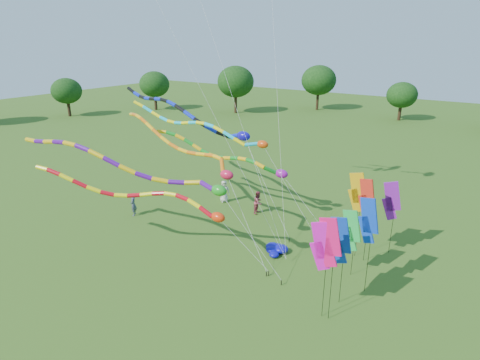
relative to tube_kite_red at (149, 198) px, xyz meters
The scene contains 20 objects.
ground 5.92m from the tube_kite_red, ahead, with size 160.00×160.00×0.00m, color #2C5917.
tree_ring 5.21m from the tube_kite_red, 121.06° to the left, with size 116.29×120.16×9.47m.
tube_kite_red is the anchor object (origin of this frame).
tube_kite_orange 4.93m from the tube_kite_red, 104.57° to the left, with size 14.92×4.45×7.77m.
tube_kite_purple 1.92m from the tube_kite_red, 144.81° to the right, with size 16.02×3.76×7.58m.
tube_kite_blue 8.99m from the tube_kite_red, 114.28° to the left, with size 17.65×3.45×9.05m.
tube_kite_cyan 7.33m from the tube_kite_red, 97.84° to the left, with size 14.56×1.51×8.50m.
tube_kite_green 8.29m from the tube_kite_red, 88.51° to the left, with size 13.25×1.76×6.29m.
banner_pole_red 12.42m from the tube_kite_red, 33.08° to the left, with size 1.14×0.38×5.13m.
banner_pole_magenta_a 10.36m from the tube_kite_red, ahead, with size 1.14×0.40×4.97m.
banner_pole_blue_b 12.02m from the tube_kite_red, 18.16° to the left, with size 1.15×0.35×5.23m.
banner_pole_green 11.42m from the tube_kite_red, 25.02° to the left, with size 1.16×0.15×3.92m.
banner_pole_violet 14.20m from the tube_kite_red, 36.44° to the left, with size 1.13×0.44×4.68m.
banner_pole_orange 12.00m from the tube_kite_red, 35.33° to the left, with size 1.16×0.10×5.35m.
banner_pole_magenta_b 10.68m from the tube_kite_red, ahead, with size 1.16×0.12×5.22m.
banner_pole_blue_a 10.85m from the tube_kite_red, 10.90° to the left, with size 1.16×0.12×4.65m.
blue_nylon_heap 8.05m from the tube_kite_red, 38.62° to the left, with size 1.66×1.24×0.50m.
person_a 10.04m from the tube_kite_red, 99.62° to the left, with size 0.88×0.57×1.79m, color beige.
person_b 7.35m from the tube_kite_red, 147.84° to the left, with size 0.64×0.42×1.77m, color #41485C.
person_c 9.75m from the tube_kite_red, 78.64° to the left, with size 0.85×0.66×1.74m, color #9A3844.
Camera 1 is at (11.70, -14.62, 12.54)m, focal length 30.00 mm.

